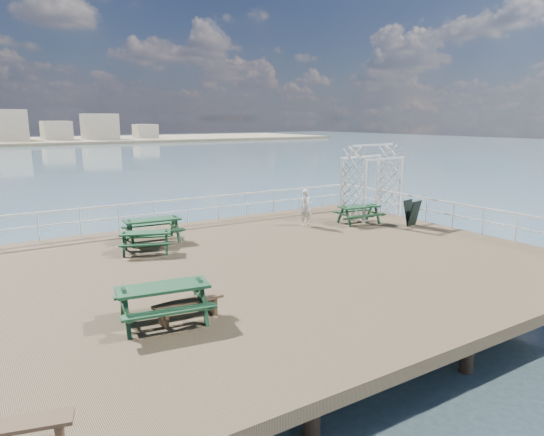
{
  "coord_description": "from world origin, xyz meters",
  "views": [
    {
      "loc": [
        -7.93,
        -12.56,
        4.46
      ],
      "look_at": [
        0.8,
        1.25,
        1.1
      ],
      "focal_mm": 32.0,
      "sensor_mm": 36.0,
      "label": 1
    }
  ],
  "objects_px": {
    "picnic_table_d": "(163,296)",
    "flat_bench_far": "(11,432)",
    "picnic_table_a": "(152,225)",
    "flat_bench_near": "(189,305)",
    "person": "(306,208)",
    "trellis_arbor": "(372,185)",
    "picnic_table_c": "(359,211)",
    "picnic_table_b": "(146,238)"
  },
  "relations": [
    {
      "from": "trellis_arbor",
      "to": "picnic_table_d",
      "type": "bearing_deg",
      "value": -158.96
    },
    {
      "from": "picnic_table_a",
      "to": "flat_bench_near",
      "type": "xyz_separation_m",
      "value": [
        -1.67,
        -7.34,
        -0.27
      ]
    },
    {
      "from": "picnic_table_c",
      "to": "flat_bench_far",
      "type": "xyz_separation_m",
      "value": [
        -14.04,
        -8.6,
        -0.22
      ]
    },
    {
      "from": "flat_bench_far",
      "to": "picnic_table_b",
      "type": "bearing_deg",
      "value": 77.33
    },
    {
      "from": "picnic_table_b",
      "to": "trellis_arbor",
      "type": "distance_m",
      "value": 10.7
    },
    {
      "from": "picnic_table_b",
      "to": "flat_bench_near",
      "type": "relative_size",
      "value": 1.22
    },
    {
      "from": "flat_bench_near",
      "to": "person",
      "type": "distance_m",
      "value": 10.38
    },
    {
      "from": "picnic_table_a",
      "to": "picnic_table_c",
      "type": "xyz_separation_m",
      "value": [
        8.61,
        -1.66,
        -0.07
      ]
    },
    {
      "from": "person",
      "to": "flat_bench_near",
      "type": "bearing_deg",
      "value": -140.71
    },
    {
      "from": "flat_bench_near",
      "to": "flat_bench_far",
      "type": "bearing_deg",
      "value": -147.74
    },
    {
      "from": "picnic_table_c",
      "to": "picnic_table_d",
      "type": "height_order",
      "value": "picnic_table_d"
    },
    {
      "from": "flat_bench_near",
      "to": "trellis_arbor",
      "type": "height_order",
      "value": "trellis_arbor"
    },
    {
      "from": "picnic_table_c",
      "to": "picnic_table_b",
      "type": "bearing_deg",
      "value": -173.97
    },
    {
      "from": "flat_bench_far",
      "to": "picnic_table_d",
      "type": "bearing_deg",
      "value": 58.78
    },
    {
      "from": "flat_bench_near",
      "to": "person",
      "type": "bearing_deg",
      "value": 33.52
    },
    {
      "from": "flat_bench_near",
      "to": "flat_bench_far",
      "type": "height_order",
      "value": "flat_bench_near"
    },
    {
      "from": "picnic_table_a",
      "to": "flat_bench_far",
      "type": "bearing_deg",
      "value": -112.85
    },
    {
      "from": "picnic_table_b",
      "to": "trellis_arbor",
      "type": "height_order",
      "value": "trellis_arbor"
    },
    {
      "from": "picnic_table_d",
      "to": "person",
      "type": "bearing_deg",
      "value": 45.19
    },
    {
      "from": "picnic_table_d",
      "to": "flat_bench_far",
      "type": "xyz_separation_m",
      "value": [
        -3.25,
        -3.09,
        -0.28
      ]
    },
    {
      "from": "picnic_table_c",
      "to": "person",
      "type": "relative_size",
      "value": 1.27
    },
    {
      "from": "person",
      "to": "picnic_table_a",
      "type": "bearing_deg",
      "value": 173.04
    },
    {
      "from": "picnic_table_a",
      "to": "flat_bench_near",
      "type": "relative_size",
      "value": 1.29
    },
    {
      "from": "picnic_table_b",
      "to": "person",
      "type": "distance_m",
      "value": 7.11
    },
    {
      "from": "person",
      "to": "flat_bench_far",
      "type": "bearing_deg",
      "value": -141.11
    },
    {
      "from": "picnic_table_b",
      "to": "flat_bench_far",
      "type": "xyz_separation_m",
      "value": [
        -4.75,
        -8.95,
        -0.18
      ]
    },
    {
      "from": "picnic_table_a",
      "to": "flat_bench_far",
      "type": "relative_size",
      "value": 1.31
    },
    {
      "from": "picnic_table_b",
      "to": "picnic_table_c",
      "type": "xyz_separation_m",
      "value": [
        9.3,
        -0.35,
        0.04
      ]
    },
    {
      "from": "trellis_arbor",
      "to": "flat_bench_far",
      "type": "bearing_deg",
      "value": -154.94
    },
    {
      "from": "picnic_table_a",
      "to": "person",
      "type": "relative_size",
      "value": 1.37
    },
    {
      "from": "picnic_table_c",
      "to": "flat_bench_far",
      "type": "relative_size",
      "value": 1.21
    },
    {
      "from": "picnic_table_d",
      "to": "flat_bench_far",
      "type": "height_order",
      "value": "picnic_table_d"
    },
    {
      "from": "flat_bench_far",
      "to": "person",
      "type": "distance_m",
      "value": 15.15
    },
    {
      "from": "trellis_arbor",
      "to": "flat_bench_near",
      "type": "bearing_deg",
      "value": -157.29
    },
    {
      "from": "flat_bench_near",
      "to": "trellis_arbor",
      "type": "xyz_separation_m",
      "value": [
        11.63,
        6.4,
        1.13
      ]
    },
    {
      "from": "picnic_table_d",
      "to": "person",
      "type": "xyz_separation_m",
      "value": [
        8.58,
        6.36,
        0.16
      ]
    },
    {
      "from": "picnic_table_b",
      "to": "picnic_table_d",
      "type": "distance_m",
      "value": 6.05
    },
    {
      "from": "picnic_table_d",
      "to": "trellis_arbor",
      "type": "relative_size",
      "value": 0.66
    },
    {
      "from": "picnic_table_d",
      "to": "flat_bench_far",
      "type": "bearing_deg",
      "value": -127.84
    },
    {
      "from": "picnic_table_d",
      "to": "flat_bench_near",
      "type": "distance_m",
      "value": 0.61
    },
    {
      "from": "picnic_table_b",
      "to": "person",
      "type": "bearing_deg",
      "value": 24.7
    },
    {
      "from": "picnic_table_c",
      "to": "trellis_arbor",
      "type": "bearing_deg",
      "value": 35.81
    }
  ]
}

